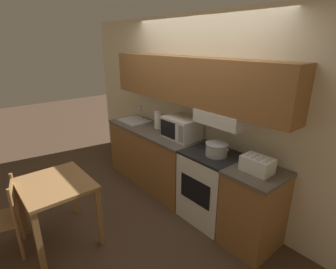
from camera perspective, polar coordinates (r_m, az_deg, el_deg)
ground_plane at (r=4.18m, az=5.37°, el=-12.10°), size 16.00×16.00×0.00m
wall_back at (r=3.58m, az=5.60°, el=7.88°), size 5.36×0.38×2.55m
lower_counter_main at (r=4.21m, az=-3.20°, el=-4.73°), size 1.74×0.60×0.92m
lower_counter_right_stub at (r=3.12m, az=18.09°, el=-15.20°), size 0.55×0.60×0.92m
stove_range at (r=3.42m, az=9.30°, el=-11.13°), size 0.67×0.58×0.92m
cooking_pot at (r=3.14m, az=10.58°, el=-3.10°), size 0.35×0.27×0.16m
microwave at (r=3.63m, az=2.95°, el=1.46°), size 0.49×0.37×0.29m
toaster at (r=2.86m, az=18.83°, el=-6.22°), size 0.32×0.21×0.16m
sink_basin at (r=4.46m, az=-7.42°, el=3.07°), size 0.50×0.41×0.26m
paper_towel_roll at (r=4.00m, az=-2.17°, el=3.13°), size 0.13×0.13×0.28m
dining_table at (r=3.21m, az=-23.14°, el=-11.62°), size 0.80×0.70×0.75m
chair_left_of_table at (r=3.36m, az=-32.30°, el=-15.47°), size 0.46×0.46×0.86m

